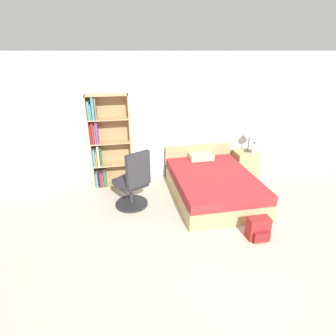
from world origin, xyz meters
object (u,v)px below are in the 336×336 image
at_px(office_chair, 133,184).
at_px(nightstand, 245,163).
at_px(bed, 211,183).
at_px(table_lamp, 250,134).
at_px(bookshelf, 105,144).
at_px(water_bottle, 254,148).
at_px(backpack_red, 258,229).

bearing_deg(office_chair, nightstand, 19.67).
relative_size(bed, table_lamp, 4.00).
bearing_deg(bookshelf, office_chair, -64.55).
height_order(water_bottle, backpack_red, water_bottle).
relative_size(bookshelf, office_chair, 1.70).
relative_size(water_bottle, backpack_red, 0.74).
bearing_deg(office_chair, backpack_red, -34.98).
height_order(nightstand, water_bottle, water_bottle).
bearing_deg(nightstand, backpack_red, -111.08).
bearing_deg(bookshelf, table_lamp, -0.32).
bearing_deg(nightstand, bookshelf, 179.19).
distance_m(table_lamp, water_bottle, 0.32).
bearing_deg(bed, nightstand, 35.34).
bearing_deg(water_bottle, backpack_red, -114.54).
xyz_separation_m(bookshelf, backpack_red, (2.22, -2.20, -0.75)).
distance_m(office_chair, nightstand, 2.76).
bearing_deg(backpack_red, office_chair, 145.02).
height_order(bed, water_bottle, water_bottle).
bearing_deg(water_bottle, table_lamp, 114.87).
bearing_deg(office_chair, bed, 6.18).
bearing_deg(bed, table_lamp, 35.24).
height_order(bookshelf, bed, bookshelf).
xyz_separation_m(nightstand, water_bottle, (0.10, -0.11, 0.39)).
relative_size(office_chair, table_lamp, 2.16).
xyz_separation_m(bed, office_chair, (-1.52, -0.16, 0.23)).
height_order(bookshelf, table_lamp, bookshelf).
bearing_deg(table_lamp, backpack_red, -111.77).
height_order(bed, office_chair, office_chair).
relative_size(bookshelf, water_bottle, 7.34).
relative_size(office_chair, water_bottle, 4.33).
bearing_deg(bed, office_chair, -173.82).
relative_size(bookshelf, table_lamp, 3.67).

